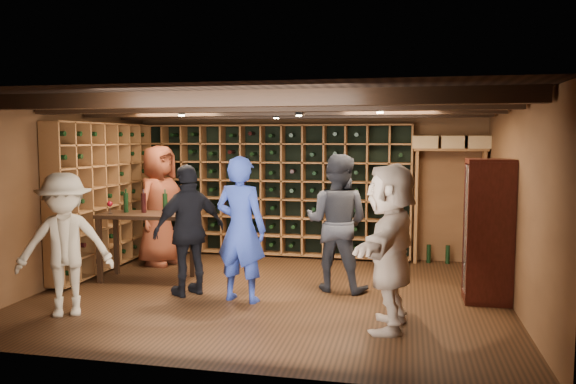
% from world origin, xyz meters
% --- Properties ---
extents(ground, '(6.00, 6.00, 0.00)m').
position_xyz_m(ground, '(0.00, 0.00, 0.00)').
color(ground, '#321B0E').
rests_on(ground, ground).
extents(room_shell, '(6.00, 6.00, 6.00)m').
position_xyz_m(room_shell, '(0.00, 0.05, 2.42)').
color(room_shell, brown).
rests_on(room_shell, ground).
extents(wine_rack_back, '(4.65, 0.30, 2.20)m').
position_xyz_m(wine_rack_back, '(-0.52, 2.33, 1.15)').
color(wine_rack_back, brown).
rests_on(wine_rack_back, ground).
extents(wine_rack_left, '(0.30, 2.65, 2.20)m').
position_xyz_m(wine_rack_left, '(-2.83, 0.82, 1.15)').
color(wine_rack_left, brown).
rests_on(wine_rack_left, ground).
extents(crate_shelf, '(1.20, 0.32, 2.07)m').
position_xyz_m(crate_shelf, '(2.41, 2.32, 1.57)').
color(crate_shelf, brown).
rests_on(crate_shelf, ground).
extents(display_cabinet, '(0.55, 0.50, 1.75)m').
position_xyz_m(display_cabinet, '(2.71, 0.20, 0.86)').
color(display_cabinet, '#38100B').
rests_on(display_cabinet, ground).
extents(man_blue_shirt, '(0.73, 0.55, 1.82)m').
position_xyz_m(man_blue_shirt, '(-0.28, -0.40, 0.91)').
color(man_blue_shirt, navy).
rests_on(man_blue_shirt, ground).
extents(man_grey_suit, '(1.00, 0.85, 1.83)m').
position_xyz_m(man_grey_suit, '(0.82, 0.37, 0.91)').
color(man_grey_suit, black).
rests_on(man_grey_suit, ground).
extents(guest_red_floral, '(0.83, 1.06, 1.92)m').
position_xyz_m(guest_red_floral, '(-2.15, 1.32, 0.96)').
color(guest_red_floral, maroon).
rests_on(guest_red_floral, ground).
extents(guest_woman_black, '(0.96, 1.03, 1.70)m').
position_xyz_m(guest_woman_black, '(-1.01, -0.26, 0.85)').
color(guest_woman_black, black).
rests_on(guest_woman_black, ground).
extents(guest_khaki, '(1.22, 1.03, 1.64)m').
position_xyz_m(guest_khaki, '(-2.09, -1.35, 0.82)').
color(guest_khaki, '#9C896C').
rests_on(guest_khaki, ground).
extents(guest_beige, '(0.68, 1.69, 1.77)m').
position_xyz_m(guest_beige, '(1.56, -1.05, 0.89)').
color(guest_beige, tan).
rests_on(guest_beige, ground).
extents(tasting_table, '(1.32, 0.73, 1.25)m').
position_xyz_m(tasting_table, '(-1.91, 0.33, 0.84)').
color(tasting_table, black).
rests_on(tasting_table, ground).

